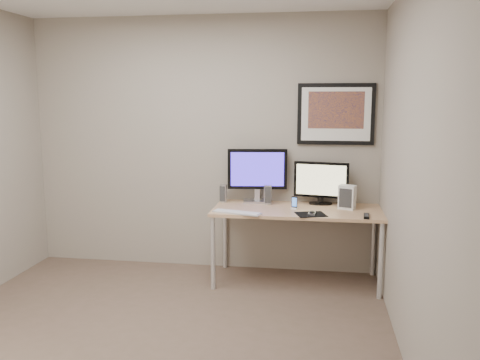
{
  "coord_description": "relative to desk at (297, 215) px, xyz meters",
  "views": [
    {
      "loc": [
        1.18,
        -3.43,
        1.79
      ],
      "look_at": [
        0.49,
        1.1,
        1.04
      ],
      "focal_mm": 38.0,
      "sensor_mm": 36.0,
      "label": 1
    }
  ],
  "objects": [
    {
      "name": "floor",
      "position": [
        -1.0,
        -1.35,
        -0.66
      ],
      "size": [
        3.6,
        3.6,
        0.0
      ],
      "primitive_type": "plane",
      "color": "brown",
      "rests_on": "ground"
    },
    {
      "name": "room",
      "position": [
        -1.0,
        -0.9,
        0.98
      ],
      "size": [
        3.6,
        3.6,
        3.6
      ],
      "color": "white",
      "rests_on": "ground"
    },
    {
      "name": "desk",
      "position": [
        0.0,
        0.0,
        0.0
      ],
      "size": [
        1.6,
        0.7,
        0.73
      ],
      "color": "#A4804F",
      "rests_on": "floor"
    },
    {
      "name": "framed_art",
      "position": [
        0.35,
        0.33,
        0.96
      ],
      "size": [
        0.75,
        0.04,
        0.6
      ],
      "color": "black",
      "rests_on": "room"
    },
    {
      "name": "monitor_large",
      "position": [
        -0.41,
        0.24,
        0.37
      ],
      "size": [
        0.6,
        0.23,
        0.54
      ],
      "rotation": [
        0.0,
        0.0,
        0.13
      ],
      "color": "#BCBCC1",
      "rests_on": "desk"
    },
    {
      "name": "monitor_tv",
      "position": [
        0.22,
        0.24,
        0.29
      ],
      "size": [
        0.54,
        0.16,
        0.42
      ],
      "rotation": [
        0.0,
        0.0,
        -0.17
      ],
      "color": "black",
      "rests_on": "desk"
    },
    {
      "name": "speaker_left",
      "position": [
        -0.75,
        0.21,
        0.16
      ],
      "size": [
        0.08,
        0.08,
        0.18
      ],
      "primitive_type": "cylinder",
      "rotation": [
        0.0,
        0.0,
        -0.16
      ],
      "color": "#BCBCC1",
      "rests_on": "desk"
    },
    {
      "name": "speaker_right",
      "position": [
        -0.3,
        0.17,
        0.16
      ],
      "size": [
        0.09,
        0.09,
        0.19
      ],
      "primitive_type": "cylinder",
      "rotation": [
        0.0,
        0.0,
        0.15
      ],
      "color": "#BCBCC1",
      "rests_on": "desk"
    },
    {
      "name": "phone_dock",
      "position": [
        -0.02,
        -0.01,
        0.13
      ],
      "size": [
        0.07,
        0.07,
        0.12
      ],
      "primitive_type": "cube",
      "rotation": [
        0.0,
        0.0,
        -0.26
      ],
      "color": "black",
      "rests_on": "desk"
    },
    {
      "name": "keyboard",
      "position": [
        -0.54,
        -0.27,
        0.07
      ],
      "size": [
        0.47,
        0.24,
        0.02
      ],
      "primitive_type": "cube",
      "rotation": [
        0.0,
        0.0,
        -0.27
      ],
      "color": "silver",
      "rests_on": "desk"
    },
    {
      "name": "mousepad",
      "position": [
        0.14,
        -0.22,
        0.07
      ],
      "size": [
        0.31,
        0.3,
        0.0
      ],
      "primitive_type": "cube",
      "rotation": [
        0.0,
        0.0,
        0.3
      ],
      "color": "black",
      "rests_on": "desk"
    },
    {
      "name": "mouse",
      "position": [
        0.15,
        -0.23,
        0.09
      ],
      "size": [
        0.06,
        0.1,
        0.03
      ],
      "primitive_type": "ellipsoid",
      "rotation": [
        0.0,
        0.0,
        -0.09
      ],
      "color": "black",
      "rests_on": "mousepad"
    },
    {
      "name": "remote",
      "position": [
        0.63,
        -0.25,
        0.08
      ],
      "size": [
        0.06,
        0.18,
        0.02
      ],
      "primitive_type": "cube",
      "rotation": [
        0.0,
        0.0,
        -0.09
      ],
      "color": "black",
      "rests_on": "desk"
    },
    {
      "name": "fan_unit",
      "position": [
        0.47,
        0.07,
        0.18
      ],
      "size": [
        0.18,
        0.15,
        0.23
      ],
      "primitive_type": "cube",
      "rotation": [
        0.0,
        0.0,
        -0.34
      ],
      "color": "white",
      "rests_on": "desk"
    }
  ]
}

